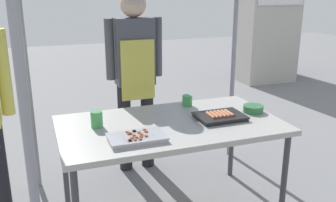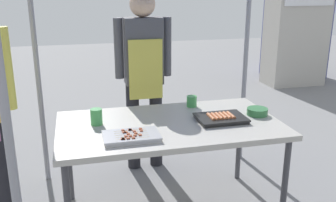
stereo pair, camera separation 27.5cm
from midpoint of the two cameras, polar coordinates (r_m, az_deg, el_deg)
stall_table at (r=2.79m, az=3.08°, el=-4.33°), size 1.60×0.90×0.75m
tray_grilled_sausages at (r=2.85m, az=10.67°, el=-2.57°), size 0.36×0.26×0.05m
tray_meat_skewers at (r=2.48m, az=-2.35°, el=-5.35°), size 0.37×0.23×0.04m
condiment_bowl at (r=3.03m, az=15.76°, el=-1.58°), size 0.16×0.16×0.05m
drink_cup_near_edge at (r=2.73m, az=-7.84°, el=-2.40°), size 0.08×0.08×0.12m
drink_cup_by_wok at (r=3.13m, az=6.08°, el=-0.08°), size 0.08×0.08×0.09m
vendor_woman at (r=3.48m, az=-1.40°, el=5.05°), size 0.52×0.23×1.66m
neighbor_stall_left at (r=7.07m, az=19.73°, el=10.15°), size 0.98×0.59×1.94m
neighbor_stall_right at (r=7.68m, az=19.67°, el=10.60°), size 1.02×0.77×1.93m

